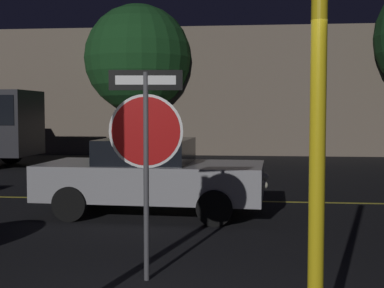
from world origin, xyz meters
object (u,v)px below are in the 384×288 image
passing_car_2 (151,176)px  tree_1 (138,59)px  stop_sign (146,133)px  yellow_pole_right (317,167)px

passing_car_2 → tree_1: tree_1 is taller
stop_sign → passing_car_2: (-0.64, 3.82, -0.94)m
stop_sign → passing_car_2: bearing=93.2°
yellow_pole_right → tree_1: 19.71m
stop_sign → yellow_pole_right: 2.60m
stop_sign → tree_1: (-3.56, 16.79, 2.47)m
yellow_pole_right → stop_sign: bearing=127.7°
stop_sign → passing_car_2: 3.99m
passing_car_2 → tree_1: (-2.92, 12.97, 3.41)m
passing_car_2 → tree_1: size_ratio=0.65×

